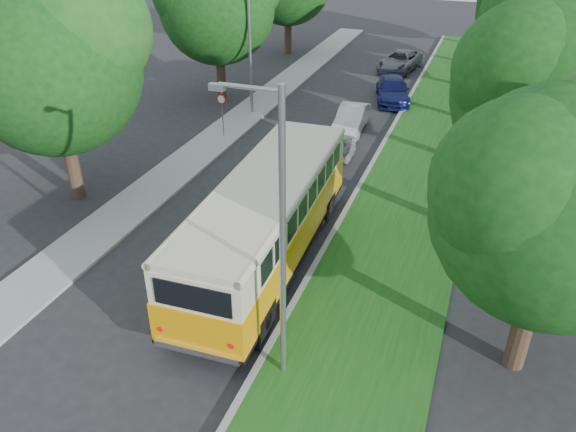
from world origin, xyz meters
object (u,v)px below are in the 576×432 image
(car_silver, at_px, (320,154))
(car_blue, at_px, (393,90))
(vintage_bus, at_px, (267,222))
(lamppost_near, at_px, (279,236))
(car_white, at_px, (351,119))
(lamppost_far, at_px, (248,42))
(car_grey, at_px, (400,61))

(car_silver, height_order, car_blue, car_silver)
(vintage_bus, xyz_separation_m, car_silver, (-0.58, 8.01, -0.90))
(lamppost_near, relative_size, vintage_bus, 0.73)
(vintage_bus, distance_m, car_white, 13.22)
(car_white, relative_size, car_blue, 0.86)
(lamppost_far, relative_size, vintage_bus, 0.68)
(car_white, relative_size, car_grey, 0.83)
(car_white, distance_m, car_grey, 12.76)
(lamppost_far, height_order, vintage_bus, lamppost_far)
(lamppost_far, bearing_deg, vintage_bus, -64.31)
(lamppost_far, distance_m, car_blue, 9.60)
(car_silver, relative_size, car_blue, 0.92)
(lamppost_near, xyz_separation_m, car_blue, (-1.57, 23.65, -3.69))
(lamppost_far, bearing_deg, car_blue, 35.08)
(vintage_bus, relative_size, car_silver, 2.55)
(lamppost_near, bearing_deg, car_silver, 102.67)
(lamppost_near, distance_m, car_blue, 23.99)
(car_silver, distance_m, car_grey, 17.93)
(car_blue, xyz_separation_m, car_grey, (-0.81, 7.03, -0.01))
(lamppost_near, distance_m, car_silver, 13.57)
(lamppost_near, height_order, car_silver, lamppost_near)
(car_white, bearing_deg, vintage_bus, -91.13)
(vintage_bus, xyz_separation_m, car_blue, (0.72, 18.91, -0.95))
(vintage_bus, bearing_deg, car_white, 89.99)
(lamppost_near, distance_m, car_grey, 31.00)
(lamppost_far, height_order, car_white, lamppost_far)
(car_grey, bearing_deg, lamppost_far, -107.86)
(car_white, height_order, car_grey, car_grey)
(vintage_bus, distance_m, car_grey, 25.95)
(lamppost_far, distance_m, car_silver, 8.99)
(lamppost_far, relative_size, car_white, 1.87)
(car_silver, relative_size, car_white, 1.07)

